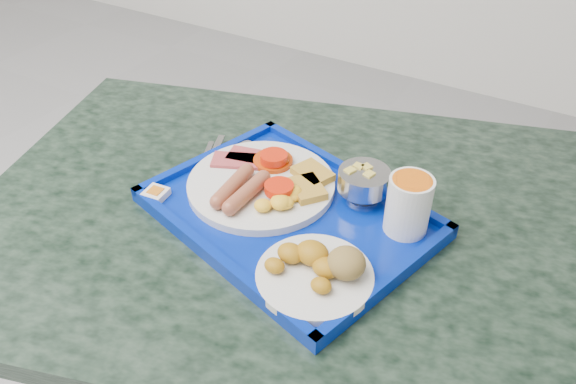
# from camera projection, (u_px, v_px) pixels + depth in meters

# --- Properties ---
(table) EXTENTS (1.29, 1.05, 0.70)m
(table) POSITION_uv_depth(u_px,v_px,m) (305.00, 287.00, 1.04)
(table) COLOR slate
(table) RESTS_ON floor
(tray) EXTENTS (0.50, 0.42, 0.03)m
(tray) POSITION_uv_depth(u_px,v_px,m) (288.00, 214.00, 0.91)
(tray) COLOR #032099
(tray) RESTS_ON table
(main_plate) EXTENTS (0.25, 0.25, 0.04)m
(main_plate) POSITION_uv_depth(u_px,v_px,m) (265.00, 183.00, 0.95)
(main_plate) COLOR silver
(main_plate) RESTS_ON tray
(bread_plate) EXTENTS (0.17, 0.17, 0.05)m
(bread_plate) POSITION_uv_depth(u_px,v_px,m) (319.00, 269.00, 0.78)
(bread_plate) COLOR silver
(bread_plate) RESTS_ON tray
(fruit_bowl) EXTENTS (0.08, 0.08, 0.06)m
(fruit_bowl) POSITION_uv_depth(u_px,v_px,m) (364.00, 181.00, 0.91)
(fruit_bowl) COLOR #A9A8AB
(fruit_bowl) RESTS_ON tray
(juice_cup) EXTENTS (0.07, 0.07, 0.09)m
(juice_cup) POSITION_uv_depth(u_px,v_px,m) (409.00, 203.00, 0.85)
(juice_cup) COLOR white
(juice_cup) RESTS_ON tray
(spoon) EXTENTS (0.09, 0.17, 0.01)m
(spoon) POSITION_uv_depth(u_px,v_px,m) (233.00, 150.00, 1.04)
(spoon) COLOR #A9A8AB
(spoon) RESTS_ON tray
(knife) EXTENTS (0.08, 0.17, 0.00)m
(knife) POSITION_uv_depth(u_px,v_px,m) (210.00, 162.00, 1.02)
(knife) COLOR #A9A8AB
(knife) RESTS_ON tray
(jam_packet) EXTENTS (0.04, 0.04, 0.01)m
(jam_packet) POSITION_uv_depth(u_px,v_px,m) (156.00, 194.00, 0.94)
(jam_packet) COLOR white
(jam_packet) RESTS_ON tray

